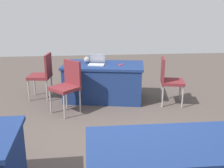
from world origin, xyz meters
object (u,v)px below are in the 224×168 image
at_px(chair_tucked_left, 169,78).
at_px(table_foreground, 104,82).
at_px(scissors_red, 121,65).
at_px(chair_near_front, 43,73).
at_px(laptop_silver, 97,63).
at_px(yarn_ball, 87,60).
at_px(chair_by_pillar, 68,83).

bearing_deg(chair_tucked_left, table_foreground, -97.04).
distance_m(chair_tucked_left, scissors_red, 0.99).
xyz_separation_m(chair_near_front, laptop_silver, (-1.12, 0.19, 0.24)).
xyz_separation_m(laptop_silver, scissors_red, (-0.49, 0.07, -0.04)).
height_order(chair_tucked_left, scissors_red, chair_tucked_left).
xyz_separation_m(table_foreground, scissors_red, (-0.35, 0.09, 0.38)).
distance_m(laptop_silver, yarn_ball, 0.27).
relative_size(laptop_silver, yarn_ball, 2.83).
bearing_deg(table_foreground, scissors_red, 165.49).
bearing_deg(laptop_silver, chair_near_front, 2.93).
bearing_deg(chair_by_pillar, laptop_silver, -86.16).
relative_size(chair_by_pillar, laptop_silver, 2.58).
relative_size(chair_tucked_left, yarn_ball, 7.17).
relative_size(chair_near_front, yarn_ball, 7.30).
height_order(chair_near_front, chair_tucked_left, chair_near_front).
xyz_separation_m(chair_tucked_left, laptop_silver, (1.40, -0.41, 0.25)).
distance_m(table_foreground, laptop_silver, 0.44).
bearing_deg(chair_near_front, laptop_silver, -91.30).
bearing_deg(chair_by_pillar, scissors_red, -106.57).
relative_size(table_foreground, scissors_red, 9.82).
relative_size(chair_by_pillar, scissors_red, 5.33).
height_order(chair_near_front, laptop_silver, chair_near_front).
height_order(chair_near_front, chair_by_pillar, same).
bearing_deg(chair_by_pillar, chair_tucked_left, -127.91).
distance_m(chair_near_front, chair_by_pillar, 0.99).
xyz_separation_m(chair_near_front, chair_tucked_left, (-2.53, 0.59, -0.01)).
height_order(chair_by_pillar, laptop_silver, chair_by_pillar).
bearing_deg(chair_by_pillar, chair_near_front, -9.85).
relative_size(chair_tucked_left, scissors_red, 5.24).
distance_m(table_foreground, chair_tucked_left, 1.34).
distance_m(chair_by_pillar, scissors_red, 1.21).
distance_m(chair_near_front, yarn_ball, 0.97).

